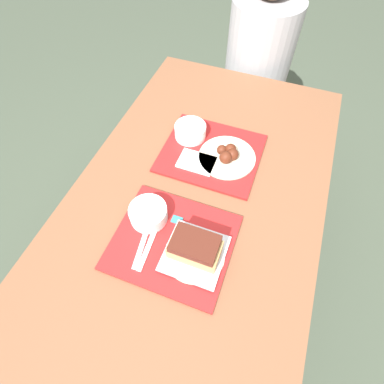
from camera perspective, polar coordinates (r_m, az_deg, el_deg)
The scene contains 14 objects.
ground_plane at distance 1.77m, azimuth 0.30°, elevation -15.18°, with size 12.00×12.00×0.00m, color #424C3D.
picnic_table at distance 1.16m, azimuth 0.45°, elevation -4.22°, with size 0.90×1.61×0.77m.
picnic_bench_far at distance 2.03m, azimuth 10.84°, elevation 15.90°, with size 0.85×0.28×0.48m.
tray_near at distance 0.99m, azimuth -3.68°, elevation -9.47°, with size 0.38×0.34×0.01m.
tray_far at distance 1.21m, azimuth 3.67°, elevation 7.42°, with size 0.38×0.34×0.01m.
bowl_coleslaw_near at distance 1.01m, azimuth -8.33°, elevation -3.98°, with size 0.13×0.13×0.05m.
brisket_sandwich_plate at distance 0.93m, azimuth 0.54°, elevation -10.94°, with size 0.19×0.19×0.10m.
plastic_fork_near at distance 0.99m, azimuth -9.45°, elevation -9.81°, with size 0.04×0.17×0.00m.
plastic_knife_near at distance 0.99m, azimuth -8.29°, elevation -10.24°, with size 0.03×0.17×0.00m.
condiment_packet at distance 1.02m, azimuth -2.89°, elevation -5.34°, with size 0.04×0.03×0.01m.
bowl_coleslaw_far at distance 1.24m, azimuth -0.32°, elevation 11.64°, with size 0.13×0.13×0.05m.
wings_plate_far at distance 1.17m, azimuth 6.78°, elevation 6.96°, with size 0.22×0.22×0.06m.
napkin_far at distance 1.16m, azimuth 0.88°, elevation 5.76°, with size 0.14×0.10×0.01m.
person_seated_across at distance 1.82m, azimuth 12.96°, elevation 25.09°, with size 0.36×0.36×0.73m.
Camera 1 is at (0.19, -0.55, 1.67)m, focal length 28.00 mm.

